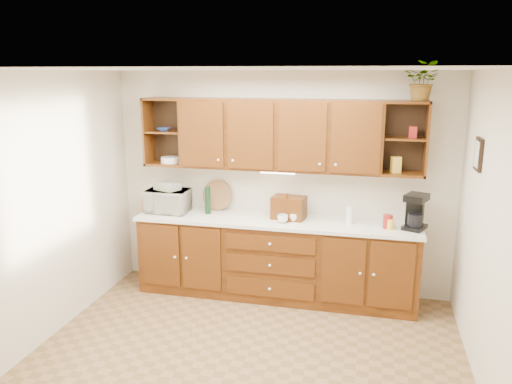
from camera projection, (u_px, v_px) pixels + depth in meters
The scene contains 26 objects.
floor at pixel (244, 362), 4.56m from camera, with size 4.00×4.00×0.00m, color olive.
ceiling at pixel (243, 69), 3.95m from camera, with size 4.00×4.00×0.00m, color white.
back_wall at pixel (281, 183), 5.91m from camera, with size 4.00×4.00×0.00m, color beige.
left_wall at pixel (39, 211), 4.70m from camera, with size 3.50×3.50×0.00m, color beige.
right_wall at pixel (496, 244), 3.81m from camera, with size 3.50×3.50×0.00m, color beige.
base_cabinets at pixel (275, 259), 5.83m from camera, with size 3.20×0.60×0.90m, color #311705.
countertop at pixel (276, 221), 5.71m from camera, with size 3.24×0.64×0.04m, color white.
upper_cabinets at pixel (280, 135), 5.62m from camera, with size 3.20×0.33×0.80m.
undercabinet_light at pixel (278, 172), 5.67m from camera, with size 0.40×0.05×0.03m, color white.
framed_picture at pixel (479, 154), 4.54m from camera, with size 0.03×0.24×0.30m, color black.
wicker_basket at pixel (153, 205), 6.03m from camera, with size 0.24×0.24×0.14m, color olive.
microwave at pixel (168, 201), 5.97m from camera, with size 0.49×0.33×0.27m, color beige.
towel_stack at pixel (167, 186), 5.93m from camera, with size 0.27×0.20×0.08m, color tan.
wine_bottle at pixel (208, 200), 5.90m from camera, with size 0.07×0.07×0.33m, color black.
woven_tray at pixel (217, 209), 6.11m from camera, with size 0.37×0.37×0.02m, color olive.
bread_box at pixel (289, 208), 5.70m from camera, with size 0.37×0.23×0.26m, color #311705.
mug_tree at pixel (287, 217), 5.63m from camera, with size 0.27×0.28×0.32m.
canister_red at pixel (388, 222), 5.36m from camera, with size 0.10×0.10×0.15m, color maroon.
canister_white at pixel (350, 215), 5.52m from camera, with size 0.07×0.07×0.19m, color white.
canister_yellow at pixel (390, 224), 5.33m from camera, with size 0.09×0.09×0.11m, color gold.
coffee_maker at pixel (415, 212), 5.33m from camera, with size 0.29×0.33×0.38m.
bowl_stack at pixel (164, 129), 5.89m from camera, with size 0.16×0.16×0.04m, color navy.
plate_stack at pixel (171, 160), 5.98m from camera, with size 0.23×0.23×0.07m, color white.
pantry_box_yellow at pixel (396, 165), 5.38m from camera, with size 0.10×0.08×0.17m, color gold.
pantry_box_red at pixel (413, 132), 5.26m from camera, with size 0.08×0.07×0.12m, color maroon.
potted_plant at pixel (423, 81), 5.08m from camera, with size 0.36×0.31×0.40m, color #999999.
Camera 1 is at (1.04, -3.94, 2.57)m, focal length 35.00 mm.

